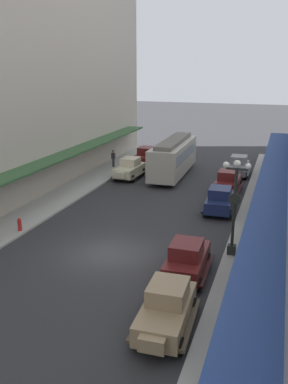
{
  "coord_description": "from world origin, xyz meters",
  "views": [
    {
      "loc": [
        8.5,
        -19.29,
        9.83
      ],
      "look_at": [
        0.0,
        6.0,
        1.8
      ],
      "focal_mm": 39.1,
      "sensor_mm": 36.0,
      "label": 1
    }
  ],
  "objects_px": {
    "lamp_post_with_clock": "(235,204)",
    "fire_hydrant": "(20,224)",
    "pedestrian_2": "(261,195)",
    "parked_car_6": "(146,156)",
    "parked_car_3": "(187,258)",
    "parked_car_5": "(167,307)",
    "parked_car_0": "(228,181)",
    "pedestrian_0": "(113,158)",
    "parked_car_4": "(130,168)",
    "parked_car_2": "(220,199)",
    "parked_car_1": "(238,166)",
    "streetcar": "(173,156)"
  },
  "relations": [
    {
      "from": "parked_car_4",
      "to": "pedestrian_0",
      "type": "xyz_separation_m",
      "value": [
        -2.87,
        3.03,
        0.07
      ]
    },
    {
      "from": "parked_car_4",
      "to": "pedestrian_2",
      "type": "distance_m",
      "value": 12.94
    },
    {
      "from": "parked_car_0",
      "to": "parked_car_3",
      "type": "height_order",
      "value": "same"
    },
    {
      "from": "pedestrian_2",
      "to": "parked_car_0",
      "type": "bearing_deg",
      "value": 129.55
    },
    {
      "from": "pedestrian_2",
      "to": "parked_car_5",
      "type": "bearing_deg",
      "value": -98.83
    },
    {
      "from": "parked_car_1",
      "to": "pedestrian_2",
      "type": "distance_m",
      "value": 9.5
    },
    {
      "from": "lamp_post_with_clock",
      "to": "streetcar",
      "type": "bearing_deg",
      "value": 115.08
    },
    {
      "from": "parked_car_4",
      "to": "parked_car_6",
      "type": "bearing_deg",
      "value": 93.1
    },
    {
      "from": "parked_car_0",
      "to": "parked_car_4",
      "type": "distance_m",
      "value": 9.3
    },
    {
      "from": "parked_car_0",
      "to": "parked_car_5",
      "type": "height_order",
      "value": "same"
    },
    {
      "from": "parked_car_1",
      "to": "parked_car_3",
      "type": "distance_m",
      "value": 20.76
    },
    {
      "from": "parked_car_1",
      "to": "pedestrian_2",
      "type": "bearing_deg",
      "value": -74.13
    },
    {
      "from": "parked_car_6",
      "to": "pedestrian_0",
      "type": "distance_m",
      "value": 3.57
    },
    {
      "from": "fire_hydrant",
      "to": "pedestrian_2",
      "type": "xyz_separation_m",
      "value": [
        13.68,
        9.54,
        0.43
      ]
    },
    {
      "from": "parked_car_1",
      "to": "pedestrian_2",
      "type": "relative_size",
      "value": 2.6
    },
    {
      "from": "parked_car_5",
      "to": "streetcar",
      "type": "xyz_separation_m",
      "value": [
        -5.85,
        23.23,
        0.96
      ]
    },
    {
      "from": "parked_car_5",
      "to": "parked_car_0",
      "type": "bearing_deg",
      "value": 90.79
    },
    {
      "from": "parked_car_1",
      "to": "parked_car_4",
      "type": "relative_size",
      "value": 0.99
    },
    {
      "from": "lamp_post_with_clock",
      "to": "fire_hydrant",
      "type": "height_order",
      "value": "lamp_post_with_clock"
    },
    {
      "from": "parked_car_3",
      "to": "parked_car_6",
      "type": "height_order",
      "value": "same"
    },
    {
      "from": "parked_car_0",
      "to": "parked_car_6",
      "type": "distance_m",
      "value": 11.86
    },
    {
      "from": "parked_car_4",
      "to": "parked_car_5",
      "type": "bearing_deg",
      "value": -66.01
    },
    {
      "from": "parked_car_0",
      "to": "streetcar",
      "type": "bearing_deg",
      "value": 146.01
    },
    {
      "from": "parked_car_5",
      "to": "pedestrian_2",
      "type": "bearing_deg",
      "value": 81.17
    },
    {
      "from": "parked_car_3",
      "to": "parked_car_6",
      "type": "bearing_deg",
      "value": 113.17
    },
    {
      "from": "parked_car_2",
      "to": "parked_car_5",
      "type": "xyz_separation_m",
      "value": [
        0.14,
        -14.35,
        0.0
      ]
    },
    {
      "from": "parked_car_0",
      "to": "parked_car_6",
      "type": "xyz_separation_m",
      "value": [
        -9.44,
        7.18,
        0.0
      ]
    },
    {
      "from": "parked_car_1",
      "to": "parked_car_6",
      "type": "bearing_deg",
      "value": 171.69
    },
    {
      "from": "parked_car_0",
      "to": "parked_car_2",
      "type": "xyz_separation_m",
      "value": [
        0.13,
        -5.12,
        0.0
      ]
    },
    {
      "from": "fire_hydrant",
      "to": "parked_car_4",
      "type": "bearing_deg",
      "value": 83.11
    },
    {
      "from": "parked_car_5",
      "to": "fire_hydrant",
      "type": "height_order",
      "value": "parked_car_5"
    },
    {
      "from": "parked_car_0",
      "to": "parked_car_6",
      "type": "relative_size",
      "value": 1.0
    },
    {
      "from": "parked_car_3",
      "to": "streetcar",
      "type": "xyz_separation_m",
      "value": [
        -5.62,
        18.74,
        0.96
      ]
    },
    {
      "from": "pedestrian_0",
      "to": "pedestrian_2",
      "type": "xyz_separation_m",
      "value": [
        14.79,
        -8.07,
        -0.02
      ]
    },
    {
      "from": "parked_car_1",
      "to": "parked_car_6",
      "type": "relative_size",
      "value": 0.99
    },
    {
      "from": "parked_car_0",
      "to": "parked_car_4",
      "type": "bearing_deg",
      "value": 169.6
    },
    {
      "from": "parked_car_3",
      "to": "parked_car_5",
      "type": "relative_size",
      "value": 1.0
    },
    {
      "from": "parked_car_1",
      "to": "pedestrian_0",
      "type": "xyz_separation_m",
      "value": [
        -12.19,
        -1.07,
        0.07
      ]
    },
    {
      "from": "fire_hydrant",
      "to": "pedestrian_2",
      "type": "height_order",
      "value": "pedestrian_2"
    },
    {
      "from": "parked_car_0",
      "to": "parked_car_3",
      "type": "bearing_deg",
      "value": -89.82
    },
    {
      "from": "parked_car_2",
      "to": "pedestrian_0",
      "type": "xyz_separation_m",
      "value": [
        -12.14,
        9.83,
        0.07
      ]
    },
    {
      "from": "parked_car_6",
      "to": "streetcar",
      "type": "bearing_deg",
      "value": -41.54
    },
    {
      "from": "lamp_post_with_clock",
      "to": "parked_car_6",
      "type": "bearing_deg",
      "value": 120.34
    },
    {
      "from": "parked_car_0",
      "to": "pedestrian_2",
      "type": "bearing_deg",
      "value": -50.45
    },
    {
      "from": "parked_car_4",
      "to": "lamp_post_with_clock",
      "type": "distance_m",
      "value": 17.75
    },
    {
      "from": "parked_car_6",
      "to": "parked_car_3",
      "type": "bearing_deg",
      "value": -66.83
    },
    {
      "from": "parked_car_0",
      "to": "fire_hydrant",
      "type": "distance_m",
      "value": 16.89
    },
    {
      "from": "fire_hydrant",
      "to": "pedestrian_0",
      "type": "height_order",
      "value": "pedestrian_0"
    },
    {
      "from": "parked_car_1",
      "to": "fire_hydrant",
      "type": "distance_m",
      "value": 21.72
    },
    {
      "from": "parked_car_3",
      "to": "pedestrian_0",
      "type": "relative_size",
      "value": 2.57
    }
  ]
}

